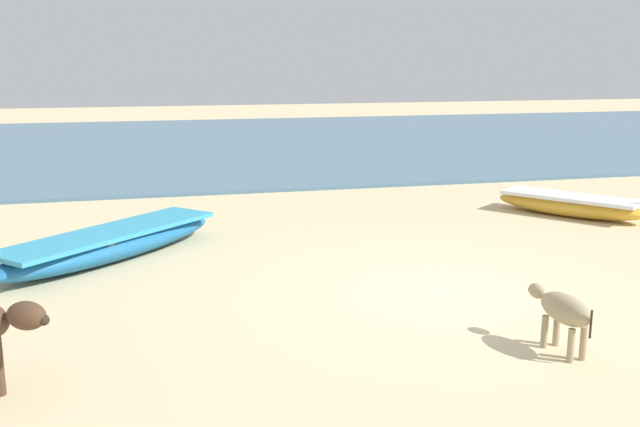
# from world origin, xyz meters

# --- Properties ---
(ground) EXTENTS (80.00, 80.00, 0.00)m
(ground) POSITION_xyz_m (0.00, 0.00, 0.00)
(ground) COLOR beige
(sea_water) EXTENTS (60.00, 20.00, 0.08)m
(sea_water) POSITION_xyz_m (0.00, 17.89, 0.04)
(sea_water) COLOR slate
(sea_water) RESTS_ON ground
(fishing_boat_0) EXTENTS (2.49, 2.93, 0.62)m
(fishing_boat_0) POSITION_xyz_m (4.46, 3.93, 0.23)
(fishing_boat_0) COLOR gold
(fishing_boat_0) RESTS_ON ground
(fishing_boat_3) EXTENTS (3.80, 3.67, 0.67)m
(fishing_boat_3) POSITION_xyz_m (-4.38, 2.82, 0.26)
(fishing_boat_3) COLOR #1E669E
(fishing_boat_3) RESTS_ON ground
(calf_near_dun) EXTENTS (0.38, 1.02, 0.66)m
(calf_near_dun) POSITION_xyz_m (0.44, -2.18, 0.48)
(calf_near_dun) COLOR tan
(calf_near_dun) RESTS_ON ground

